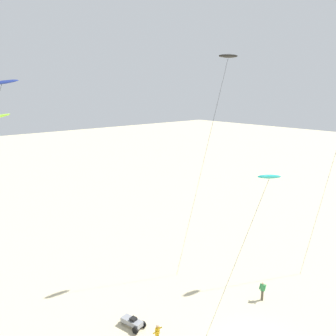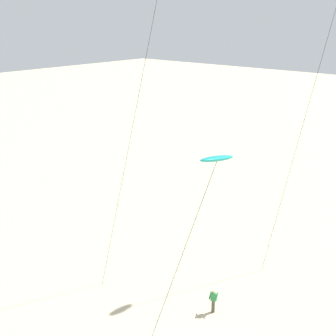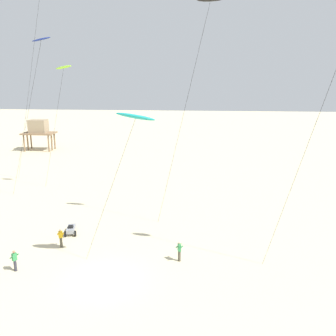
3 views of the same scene
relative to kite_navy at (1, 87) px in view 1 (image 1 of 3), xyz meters
The scene contains 6 objects.
kite_navy is the anchor object (origin of this frame).
kite_black 18.83m from the kite_navy, 20.94° to the right, with size 5.82×2.07×20.58m.
kite_teal 20.33m from the kite_navy, 49.83° to the right, with size 5.92×2.06×12.05m.
kite_flyer_middle 26.24m from the kite_navy, 39.97° to the right, with size 0.65×0.67×1.67m.
kite_flyer_furthest 20.94m from the kite_navy, 65.25° to the right, with size 0.70×0.68×1.67m.
beach_buggy 19.93m from the kite_navy, 59.07° to the right, with size 1.23×2.12×0.82m.
Camera 1 is at (-18.96, -12.20, 17.58)m, focal length 38.76 mm.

